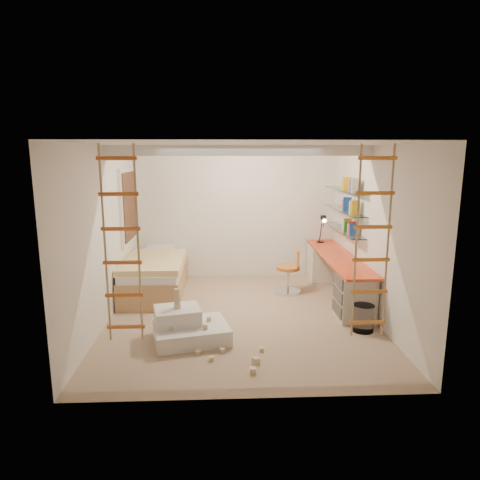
{
  "coord_description": "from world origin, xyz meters",
  "views": [
    {
      "loc": [
        -0.29,
        -6.23,
        2.48
      ],
      "look_at": [
        0.0,
        0.3,
        1.15
      ],
      "focal_mm": 32.0,
      "sensor_mm": 36.0,
      "label": 1
    }
  ],
  "objects_px": {
    "desk": "(337,275)",
    "bed": "(156,275)",
    "play_platform": "(187,328)",
    "swivel_chair": "(289,277)"
  },
  "relations": [
    {
      "from": "swivel_chair",
      "to": "desk",
      "type": "bearing_deg",
      "value": -17.56
    },
    {
      "from": "desk",
      "to": "swivel_chair",
      "type": "distance_m",
      "value": 0.84
    },
    {
      "from": "desk",
      "to": "swivel_chair",
      "type": "relative_size",
      "value": 3.48
    },
    {
      "from": "bed",
      "to": "play_platform",
      "type": "distance_m",
      "value": 2.14
    },
    {
      "from": "desk",
      "to": "bed",
      "type": "bearing_deg",
      "value": 173.51
    },
    {
      "from": "bed",
      "to": "play_platform",
      "type": "relative_size",
      "value": 1.78
    },
    {
      "from": "bed",
      "to": "play_platform",
      "type": "height_order",
      "value": "bed"
    },
    {
      "from": "swivel_chair",
      "to": "play_platform",
      "type": "distance_m",
      "value": 2.54
    },
    {
      "from": "play_platform",
      "to": "desk",
      "type": "bearing_deg",
      "value": 33.6
    },
    {
      "from": "bed",
      "to": "desk",
      "type": "bearing_deg",
      "value": -6.49
    }
  ]
}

